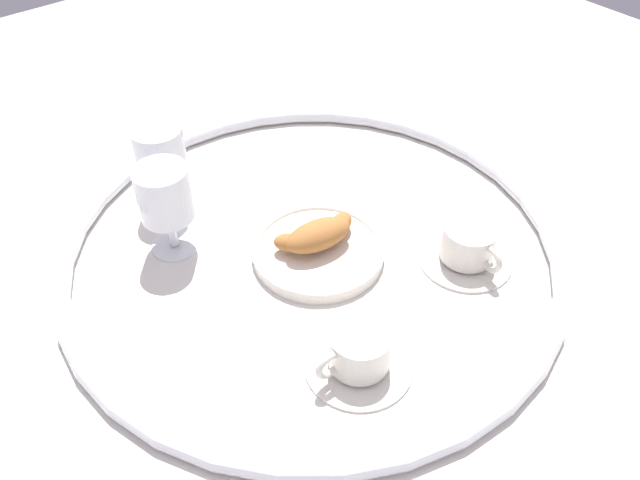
{
  "coord_description": "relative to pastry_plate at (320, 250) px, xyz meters",
  "views": [
    {
      "loc": [
        -0.42,
        -0.53,
        0.65
      ],
      "look_at": [
        0.0,
        -0.01,
        0.03
      ],
      "focal_mm": 35.95,
      "sensor_mm": 36.0,
      "label": 1
    }
  ],
  "objects": [
    {
      "name": "ground_plane",
      "position": [
        -0.0,
        0.01,
        -0.01
      ],
      "size": [
        2.2,
        2.2,
        0.0
      ],
      "primitive_type": "plane",
      "color": "silver"
    },
    {
      "name": "juice_glass_left",
      "position": [
        -0.15,
        0.15,
        0.08
      ],
      "size": [
        0.08,
        0.08,
        0.14
      ],
      "color": "white",
      "rests_on": "ground_plane"
    },
    {
      "name": "table_chrome_rim",
      "position": [
        -0.0,
        0.01,
        0.0
      ],
      "size": [
        0.73,
        0.73,
        0.02
      ],
      "primitive_type": "torus",
      "color": "silver",
      "rests_on": "ground_plane"
    },
    {
      "name": "coffee_cup_near",
      "position": [
        0.16,
        -0.14,
        0.02
      ],
      "size": [
        0.14,
        0.14,
        0.06
      ],
      "color": "silver",
      "rests_on": "ground_plane"
    },
    {
      "name": "croissant_large",
      "position": [
        0.0,
        0.0,
        0.03
      ],
      "size": [
        0.13,
        0.08,
        0.04
      ],
      "color": "#AD6B33",
      "rests_on": "pastry_plate"
    },
    {
      "name": "juice_glass_right",
      "position": [
        -0.11,
        0.24,
        0.08
      ],
      "size": [
        0.08,
        0.08,
        0.14
      ],
      "color": "white",
      "rests_on": "ground_plane"
    },
    {
      "name": "pastry_plate",
      "position": [
        0.0,
        0.0,
        0.0
      ],
      "size": [
        0.19,
        0.19,
        0.02
      ],
      "color": "silver",
      "rests_on": "ground_plane"
    },
    {
      "name": "coffee_cup_far",
      "position": [
        -0.09,
        -0.18,
        0.02
      ],
      "size": [
        0.14,
        0.14,
        0.06
      ],
      "color": "silver",
      "rests_on": "ground_plane"
    }
  ]
}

